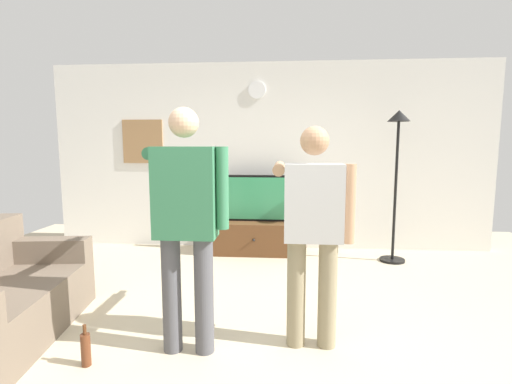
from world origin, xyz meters
name	(u,v)px	position (x,y,z in m)	size (l,w,h in m)	color
ground_plane	(250,355)	(0.00, 0.00, 0.00)	(8.40, 8.40, 0.00)	beige
back_wall	(269,157)	(0.00, 2.95, 1.35)	(6.40, 0.10, 2.70)	silver
tv_stand	(255,237)	(-0.17, 2.60, 0.23)	(1.15, 0.52, 0.45)	brown
television	(256,198)	(-0.17, 2.65, 0.78)	(1.11, 0.07, 0.65)	black
wall_clock	(257,90)	(-0.17, 2.89, 2.30)	(0.25, 0.25, 0.03)	white
framed_picture	(143,141)	(-1.87, 2.90, 1.58)	(0.60, 0.04, 0.64)	#997047
floor_lamp	(397,155)	(1.67, 2.35, 1.40)	(0.32, 0.32, 1.96)	black
person_standing_nearer_lamp	(186,216)	(-0.46, 0.04, 1.02)	(0.62, 0.78, 1.78)	#4C4C51
person_standing_nearer_couch	(313,224)	(0.45, 0.19, 0.94)	(0.61, 0.78, 1.66)	gray
beverage_bottle	(86,349)	(-1.12, -0.22, 0.12)	(0.07, 0.07, 0.30)	#592D19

